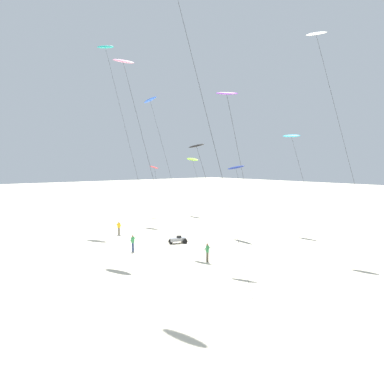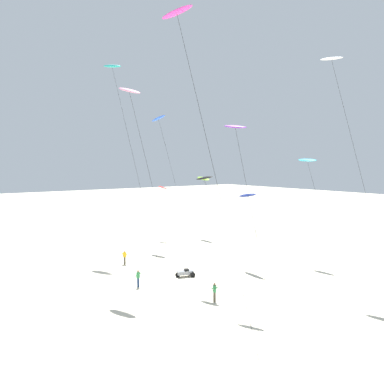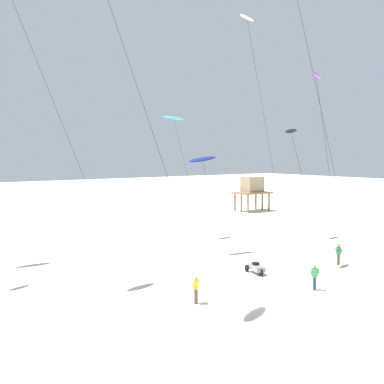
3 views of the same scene
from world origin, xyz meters
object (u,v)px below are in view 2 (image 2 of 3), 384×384
at_px(kite_pink, 130,92).
at_px(kite_magenta, 178,17).
at_px(kite_white, 332,62).
at_px(kite_purple, 236,130).
at_px(kite_flyer_nearest, 125,257).
at_px(kite_red, 163,188).
at_px(beach_buggy, 186,273).
at_px(kite_navy, 247,196).
at_px(kite_flyer_furthest, 215,292).
at_px(kite_flyer_middle, 138,278).
at_px(kite_teal, 112,67).
at_px(kite_cyan, 307,161).
at_px(kite_lime, 203,179).
at_px(kite_black, 205,180).
at_px(kite_blue, 159,120).

distance_m(kite_pink, kite_magenta, 10.58).
distance_m(kite_pink, kite_white, 20.10).
bearing_deg(kite_purple, kite_flyer_nearest, -166.01).
bearing_deg(kite_white, kite_red, -173.92).
distance_m(kite_purple, kite_magenta, 10.12).
bearing_deg(beach_buggy, kite_flyer_nearest, -157.92).
bearing_deg(kite_navy, kite_purple, -51.25).
height_order(kite_purple, kite_flyer_furthest, kite_purple).
xyz_separation_m(kite_pink, kite_flyer_middle, (1.97, -0.33, -17.97)).
distance_m(kite_teal, kite_cyan, 28.19).
distance_m(kite_white, kite_flyer_furthest, 24.79).
relative_size(kite_lime, kite_purple, 0.65).
distance_m(kite_pink, kite_teal, 15.13).
distance_m(kite_teal, kite_white, 27.72).
bearing_deg(kite_flyer_furthest, kite_flyer_middle, -153.44).
bearing_deg(kite_magenta, kite_purple, 97.40).
bearing_deg(kite_cyan, beach_buggy, -102.24).
bearing_deg(kite_white, kite_magenta, -94.59).
xyz_separation_m(kite_magenta, kite_white, (1.39, 17.26, -0.58)).
height_order(kite_magenta, kite_flyer_furthest, kite_magenta).
bearing_deg(kite_flyer_nearest, kite_lime, 113.52).
bearing_deg(kite_flyer_furthest, kite_black, 154.17).
bearing_deg(kite_blue, kite_white, 12.02).
xyz_separation_m(kite_blue, kite_cyan, (18.78, 9.76, -6.17)).
bearing_deg(kite_cyan, kite_black, -89.89).
relative_size(kite_purple, kite_magenta, 0.67).
bearing_deg(kite_red, kite_cyan, 18.99).
relative_size(kite_teal, kite_purple, 1.65).
bearing_deg(beach_buggy, kite_lime, 137.29).
relative_size(kite_flyer_middle, beach_buggy, 0.79).
relative_size(kite_magenta, kite_black, 2.13).
xyz_separation_m(kite_magenta, kite_flyer_middle, (-7.95, 0.59, -21.54)).
height_order(kite_white, beach_buggy, kite_white).
distance_m(kite_navy, kite_purple, 11.52).
height_order(kite_flyer_nearest, kite_flyer_middle, same).
distance_m(kite_pink, kite_blue, 17.34).
height_order(kite_navy, kite_white, kite_white).
xyz_separation_m(kite_teal, kite_black, (18.83, 1.05, -14.45)).
relative_size(kite_magenta, kite_flyer_nearest, 13.81).
relative_size(kite_pink, kite_magenta, 0.85).
bearing_deg(kite_flyer_middle, kite_magenta, -4.25).
xyz_separation_m(kite_red, kite_purple, (25.21, -7.74, 6.72)).
bearing_deg(kite_pink, kite_white, 55.32).
bearing_deg(kite_cyan, kite_teal, -138.11).
relative_size(kite_lime, kite_cyan, 0.79).
distance_m(kite_pink, kite_cyan, 22.54).
bearing_deg(kite_purple, kite_red, 162.92).
distance_m(kite_lime, kite_flyer_middle, 26.81).
distance_m(kite_teal, beach_buggy, 28.85).
relative_size(kite_flyer_nearest, kite_flyer_middle, 1.00).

